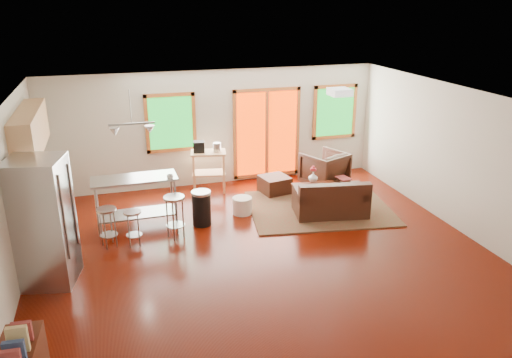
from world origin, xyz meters
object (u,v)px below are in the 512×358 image
object	(u,v)px
loveseat	(331,201)
armchair	(324,167)
rug	(319,208)
ottoman	(274,185)
refrigerator	(43,222)
kitchen_cart	(207,157)
island	(135,193)
coffee_table	(316,188)

from	to	relation	value
loveseat	armchair	bearing A→B (deg)	80.47
rug	ottoman	distance (m)	1.26
refrigerator	kitchen_cart	xyz separation A→B (m)	(3.03, 2.99, -0.18)
rug	refrigerator	size ratio (longest dim) A/B	1.45
loveseat	armchair	distance (m)	1.65
loveseat	kitchen_cart	distance (m)	2.89
ottoman	refrigerator	xyz separation A→B (m)	(-4.41, -2.46, 0.78)
ottoman	island	world-z (taller)	island
armchair	ottoman	size ratio (longest dim) A/B	1.53
island	refrigerator	bearing A→B (deg)	-131.42
armchair	kitchen_cart	size ratio (longest dim) A/B	0.77
armchair	ottoman	xyz separation A→B (m)	(-1.23, -0.11, -0.25)
loveseat	ottoman	bearing A→B (deg)	125.12
armchair	refrigerator	bearing A→B (deg)	1.11
island	rug	bearing A→B (deg)	-3.38
refrigerator	rug	bearing A→B (deg)	27.59
loveseat	kitchen_cart	xyz separation A→B (m)	(-2.06, 1.97, 0.49)
loveseat	coffee_table	distance (m)	0.69
rug	refrigerator	world-z (taller)	refrigerator
ottoman	refrigerator	world-z (taller)	refrigerator
rug	coffee_table	size ratio (longest dim) A/B	2.93
ottoman	kitchen_cart	bearing A→B (deg)	159.05
rug	refrigerator	bearing A→B (deg)	-164.66
rug	loveseat	world-z (taller)	loveseat
loveseat	ottoman	distance (m)	1.60
loveseat	refrigerator	distance (m)	5.24
ottoman	coffee_table	bearing A→B (deg)	-48.81
coffee_table	island	distance (m)	3.69
ottoman	kitchen_cart	size ratio (longest dim) A/B	0.50
refrigerator	kitchen_cart	world-z (taller)	refrigerator
island	kitchen_cart	size ratio (longest dim) A/B	1.34
ottoman	island	bearing A→B (deg)	-163.78
loveseat	kitchen_cart	bearing A→B (deg)	146.02
ottoman	kitchen_cart	distance (m)	1.59
refrigerator	kitchen_cart	bearing A→B (deg)	56.85
armchair	refrigerator	xyz separation A→B (m)	(-5.64, -2.58, 0.53)
island	loveseat	bearing A→B (deg)	-8.73
refrigerator	kitchen_cart	distance (m)	4.26
coffee_table	island	size ratio (longest dim) A/B	0.62
coffee_table	kitchen_cart	xyz separation A→B (m)	(-2.03, 1.28, 0.47)
armchair	kitchen_cart	distance (m)	2.66
loveseat	armchair	size ratio (longest dim) A/B	1.71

